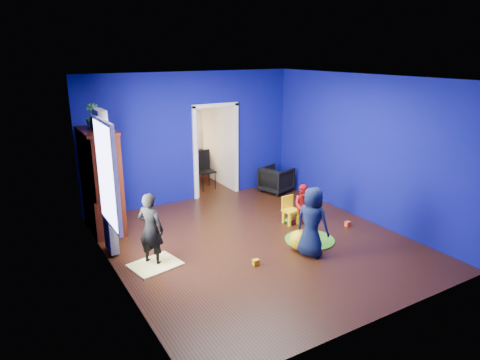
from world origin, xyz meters
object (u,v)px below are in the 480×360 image
child_navy (312,222)px  play_mat (310,240)px  toddler_red (303,205)px  study_desk (190,166)px  tv_armoire (101,181)px  armchair (276,179)px  folding_chair (206,171)px  kid_chair (291,212)px  vase (99,125)px  crt_tv (103,179)px  hopper_ball (299,240)px  child_black (151,229)px

child_navy → play_mat: bearing=-59.2°
toddler_red → study_desk: (-0.60, 4.06, -0.04)m
child_navy → tv_armoire: size_ratio=0.61×
armchair → folding_chair: (-1.36, 1.10, 0.15)m
kid_chair → child_navy: bearing=-115.8°
armchair → study_desk: (-1.36, 2.06, 0.06)m
play_mat → study_desk: study_desk is taller
play_mat → folding_chair: size_ratio=0.98×
vase → study_desk: 4.19m
tv_armoire → folding_chair: 3.16m
armchair → tv_armoire: (-4.18, -0.23, 0.67)m
armchair → tv_armoire: bearing=75.4°
tv_armoire → play_mat: 4.03m
kid_chair → study_desk: bearing=93.8°
crt_tv → hopper_ball: size_ratio=1.96×
armchair → child_navy: child_navy is taller
child_black → crt_tv: bearing=-30.3°
child_black → play_mat: bearing=-141.9°
toddler_red → kid_chair: size_ratio=1.68×
kid_chair → folding_chair: folding_chair is taller
child_navy → kid_chair: (0.54, 1.28, -0.35)m
child_navy → vase: (-2.73, 2.55, 1.48)m
vase → hopper_ball: size_ratio=0.69×
hopper_ball → folding_chair: 3.94m
tv_armoire → study_desk: bearing=39.0°
child_black → child_navy: 2.64m
child_navy → toddler_red: (0.69, 1.08, -0.18)m
vase → play_mat: bearing=-34.3°
child_black → study_desk: child_black is taller
armchair → toddler_red: size_ratio=0.81×
study_desk → crt_tv: bearing=-140.6°
folding_chair → child_black: bearing=-128.8°
toddler_red → hopper_ball: 1.13m
child_black → toddler_red: (3.10, 0.01, -0.18)m
crt_tv → kid_chair: bearing=-26.0°
hopper_ball → kid_chair: (0.59, 1.03, 0.07)m
armchair → kid_chair: armchair is taller
tv_armoire → folding_chair: (2.82, 1.33, -0.52)m
vase → hopper_ball: (2.68, -2.30, -1.90)m
kid_chair → crt_tv: bearing=151.1°
tv_armoire → hopper_ball: tv_armoire is taller
kid_chair → child_black: bearing=-178.9°
folding_chair → tv_armoire: bearing=-154.8°
armchair → folding_chair: bearing=33.5°
crt_tv → study_desk: crt_tv is taller
study_desk → folding_chair: bearing=-90.0°
child_navy → study_desk: size_ratio=1.36×
armchair → child_black: (-3.86, -2.01, 0.29)m
armchair → crt_tv: size_ratio=0.97×
hopper_ball → study_desk: bearing=88.4°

